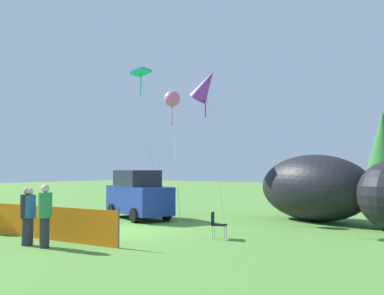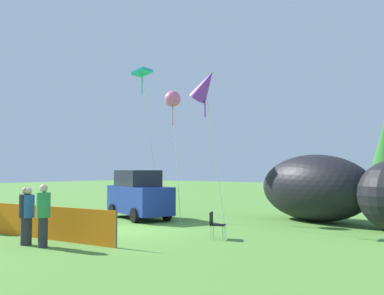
% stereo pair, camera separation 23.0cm
% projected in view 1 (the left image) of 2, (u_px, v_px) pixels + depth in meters
% --- Properties ---
extents(ground_plane, '(120.00, 120.00, 0.00)m').
position_uv_depth(ground_plane, '(125.00, 231.00, 16.42)').
color(ground_plane, '#548C38').
extents(parked_car, '(4.51, 3.07, 2.32)m').
position_uv_depth(parked_car, '(138.00, 195.00, 20.51)').
color(parked_car, navy).
rests_on(parked_car, ground).
extents(folding_chair, '(0.63, 0.63, 0.90)m').
position_uv_depth(folding_chair, '(216.00, 223.00, 14.57)').
color(folding_chair, black).
rests_on(folding_chair, ground).
extents(inflatable_cat, '(8.21, 4.93, 3.04)m').
position_uv_depth(inflatable_cat, '(331.00, 191.00, 18.78)').
color(inflatable_cat, black).
rests_on(inflatable_cat, ground).
extents(safety_fence, '(8.55, 0.76, 1.23)m').
position_uv_depth(safety_fence, '(25.00, 221.00, 14.96)').
color(safety_fence, orange).
rests_on(safety_fence, ground).
extents(spectator_in_white_shirt, '(0.39, 0.39, 1.80)m').
position_uv_depth(spectator_in_white_shirt, '(27.00, 213.00, 13.29)').
color(spectator_in_white_shirt, '#2D2D38').
rests_on(spectator_in_white_shirt, ground).
extents(spectator_in_black_shirt, '(0.41, 0.41, 1.90)m').
position_uv_depth(spectator_in_black_shirt, '(45.00, 213.00, 12.88)').
color(spectator_in_black_shirt, '#2D2D38').
rests_on(spectator_in_black_shirt, ground).
extents(spectator_in_grey_shirt, '(0.39, 0.39, 1.79)m').
position_uv_depth(spectator_in_grey_shirt, '(29.00, 214.00, 13.28)').
color(spectator_in_grey_shirt, '#2D2D38').
rests_on(spectator_in_grey_shirt, ground).
extents(kite_teal_diamond, '(1.05, 1.39, 8.03)m').
position_uv_depth(kite_teal_diamond, '(141.00, 75.00, 24.02)').
color(kite_teal_diamond, silver).
rests_on(kite_teal_diamond, ground).
extents(kite_purple_delta, '(1.40, 2.02, 6.55)m').
position_uv_depth(kite_purple_delta, '(205.00, 86.00, 17.52)').
color(kite_purple_delta, silver).
rests_on(kite_purple_delta, ground).
extents(kite_pink_octopus, '(1.56, 1.24, 6.19)m').
position_uv_depth(kite_pink_octopus, '(172.00, 99.00, 20.75)').
color(kite_pink_octopus, silver).
rests_on(kite_pink_octopus, ground).
extents(horizon_tree_east, '(3.61, 3.61, 8.61)m').
position_uv_depth(horizon_tree_east, '(383.00, 142.00, 45.55)').
color(horizon_tree_east, brown).
rests_on(horizon_tree_east, ground).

